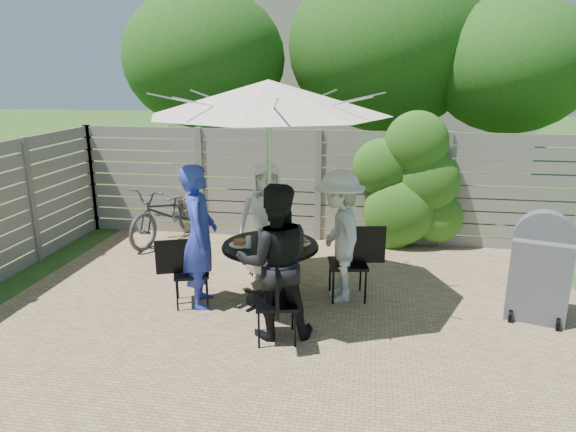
% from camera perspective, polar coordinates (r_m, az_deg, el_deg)
% --- Properties ---
extents(backyard_envelope, '(60.00, 60.00, 5.00)m').
position_cam_1_polar(backyard_envelope, '(15.46, 6.83, 15.22)').
color(backyard_envelope, '#274F18').
rests_on(backyard_envelope, ground).
extents(patio_table, '(1.39, 1.39, 0.75)m').
position_cam_1_polar(patio_table, '(6.21, -1.97, -5.11)').
color(patio_table, black).
rests_on(patio_table, ground).
extents(umbrella, '(3.34, 3.34, 2.65)m').
position_cam_1_polar(umbrella, '(5.81, -2.15, 13.01)').
color(umbrella, silver).
rests_on(umbrella, ground).
extents(chair_back, '(0.60, 0.76, 0.99)m').
position_cam_1_polar(chair_back, '(7.19, -2.43, -4.03)').
color(chair_back, black).
rests_on(chair_back, ground).
extents(person_back, '(0.88, 0.69, 1.59)m').
position_cam_1_polar(person_back, '(6.91, -2.41, -0.52)').
color(person_back, white).
rests_on(person_back, ground).
extents(chair_left, '(0.64, 0.52, 0.84)m').
position_cam_1_polar(chair_left, '(6.33, -10.76, -7.58)').
color(chair_left, black).
rests_on(chair_left, ground).
extents(person_left, '(0.56, 0.71, 1.73)m').
position_cam_1_polar(person_left, '(6.11, -9.80, -2.30)').
color(person_left, '#2839AD').
rests_on(person_left, ground).
extents(chair_front, '(0.51, 0.67, 0.88)m').
position_cam_1_polar(chair_front, '(5.43, -1.31, -11.26)').
color(chair_front, black).
rests_on(chair_front, ground).
extents(person_front, '(0.95, 0.82, 1.67)m').
position_cam_1_polar(person_front, '(5.33, -1.45, -5.14)').
color(person_front, black).
rests_on(person_front, ground).
extents(chair_right, '(0.71, 0.53, 0.94)m').
position_cam_1_polar(chair_right, '(6.42, 6.75, -6.78)').
color(chair_right, black).
rests_on(chair_right, ground).
extents(person_right, '(0.85, 1.17, 1.63)m').
position_cam_1_polar(person_right, '(6.21, 5.68, -2.31)').
color(person_right, beige).
rests_on(person_right, ground).
extents(plate_back, '(0.26, 0.26, 0.06)m').
position_cam_1_polar(plate_back, '(6.47, -2.18, -1.91)').
color(plate_back, white).
rests_on(plate_back, patio_table).
extents(plate_left, '(0.26, 0.26, 0.06)m').
position_cam_1_polar(plate_left, '(6.12, -5.36, -3.02)').
color(plate_left, white).
rests_on(plate_left, patio_table).
extents(plate_front, '(0.26, 0.26, 0.06)m').
position_cam_1_polar(plate_front, '(5.79, -1.77, -4.07)').
color(plate_front, white).
rests_on(plate_front, patio_table).
extents(plate_right, '(0.26, 0.26, 0.06)m').
position_cam_1_polar(plate_right, '(6.16, 1.36, -2.83)').
color(plate_right, white).
rests_on(plate_right, patio_table).
extents(plate_extra, '(0.24, 0.24, 0.06)m').
position_cam_1_polar(plate_extra, '(5.86, -0.05, -3.82)').
color(plate_extra, white).
rests_on(plate_extra, patio_table).
extents(glass_back, '(0.07, 0.07, 0.14)m').
position_cam_1_polar(glass_back, '(6.35, -3.08, -1.82)').
color(glass_back, silver).
rests_on(glass_back, patio_table).
extents(glass_left, '(0.07, 0.07, 0.14)m').
position_cam_1_polar(glass_left, '(6.00, -4.41, -2.90)').
color(glass_left, silver).
rests_on(glass_left, patio_table).
extents(glass_front, '(0.07, 0.07, 0.14)m').
position_cam_1_polar(glass_front, '(5.87, -0.81, -3.29)').
color(glass_front, silver).
rests_on(glass_front, patio_table).
extents(glass_right, '(0.07, 0.07, 0.14)m').
position_cam_1_polar(glass_right, '(6.23, 0.33, -2.15)').
color(glass_right, silver).
rests_on(glass_right, patio_table).
extents(syrup_jug, '(0.09, 0.09, 0.16)m').
position_cam_1_polar(syrup_jug, '(6.15, -2.58, -2.30)').
color(syrup_jug, '#59280C').
rests_on(syrup_jug, patio_table).
extents(coffee_cup, '(0.08, 0.08, 0.12)m').
position_cam_1_polar(coffee_cup, '(6.33, -1.21, -1.96)').
color(coffee_cup, '#C6B293').
rests_on(coffee_cup, patio_table).
extents(bicycle, '(1.11, 1.93, 0.96)m').
position_cam_1_polar(bicycle, '(8.72, -13.23, 0.37)').
color(bicycle, '#333338').
rests_on(bicycle, ground).
extents(bbq_grill, '(0.72, 0.62, 1.27)m').
position_cam_1_polar(bbq_grill, '(6.44, 26.13, -5.46)').
color(bbq_grill, '#535357').
rests_on(bbq_grill, ground).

